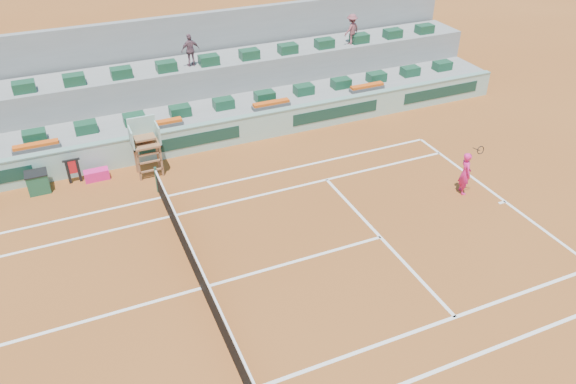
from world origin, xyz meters
The scene contains 17 objects.
ground centered at (0.00, 0.00, 0.00)m, with size 90.00×90.00×0.00m, color brown.
seating_tier_lower centered at (0.00, 10.70, 0.60)m, with size 36.00×4.00×1.20m, color gray.
seating_tier_upper centered at (0.00, 12.30, 1.30)m, with size 36.00×2.40×2.60m, color gray.
stadium_back_wall centered at (0.00, 13.90, 2.20)m, with size 36.00×0.40×4.40m, color gray.
player_bag centered at (-2.04, 7.83, 0.21)m, with size 0.96×0.43×0.43m, color #F41F7C.
spectator_mid centered at (3.22, 11.86, 3.35)m, with size 0.88×0.36×1.49m, color #78505C.
spectator_right centered at (11.52, 11.71, 3.35)m, with size 0.97×0.56×1.50m, color #8B454C.
court_lines centered at (0.00, 0.00, 0.01)m, with size 23.89×11.09×0.01m.
tennis_net centered at (0.00, 0.00, 0.53)m, with size 0.10×11.97×1.10m.
advertising_hoarding centered at (0.02, 8.50, 0.63)m, with size 36.00×0.34×1.26m.
umpire_chair centered at (0.00, 7.50, 1.54)m, with size 1.10×0.90×2.40m.
seat_row_lower centered at (0.00, 9.80, 1.42)m, with size 32.90×0.60×0.44m.
seat_row_upper centered at (0.00, 11.70, 2.82)m, with size 32.90×0.60×0.44m.
flower_planters centered at (-1.50, 9.00, 1.33)m, with size 26.80×0.36×0.28m.
drink_cooler_a centered at (-4.21, 7.81, 0.42)m, with size 0.82×0.71×0.84m.
towel_rack centered at (-2.86, 7.97, 0.60)m, with size 0.66×0.11×1.03m.
tennis_player centered at (10.79, 1.20, 0.87)m, with size 0.58×0.92×2.28m.
Camera 1 is at (-2.68, -12.82, 11.90)m, focal length 35.00 mm.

